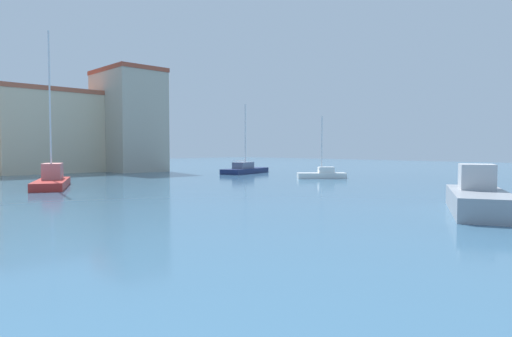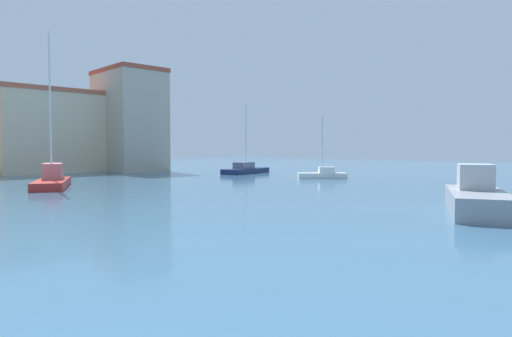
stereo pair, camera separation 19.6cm
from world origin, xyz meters
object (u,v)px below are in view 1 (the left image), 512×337
at_px(sailboat_red_near_pier, 52,179).
at_px(motorboat_grey_far_right, 478,198).
at_px(sailboat_navy_far_left, 245,169).
at_px(sailboat_white_distant_east, 322,174).

bearing_deg(sailboat_red_near_pier, motorboat_grey_far_right, -70.87).
xyz_separation_m(sailboat_red_near_pier, sailboat_navy_far_left, (21.96, 3.37, -0.15)).
height_order(sailboat_white_distant_east, sailboat_navy_far_left, sailboat_navy_far_left).
bearing_deg(sailboat_navy_far_left, sailboat_red_near_pier, -171.26).
bearing_deg(sailboat_red_near_pier, sailboat_navy_far_left, 8.74).
distance_m(sailboat_white_distant_east, sailboat_red_near_pier, 22.96).
xyz_separation_m(sailboat_white_distant_east, sailboat_red_near_pier, (-21.62, 7.73, 0.19)).
distance_m(sailboat_white_distant_east, sailboat_navy_far_left, 11.11).
height_order(sailboat_red_near_pier, motorboat_grey_far_right, sailboat_red_near_pier).
xyz_separation_m(sailboat_red_near_pier, motorboat_grey_far_right, (8.98, -25.89, 0.04)).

